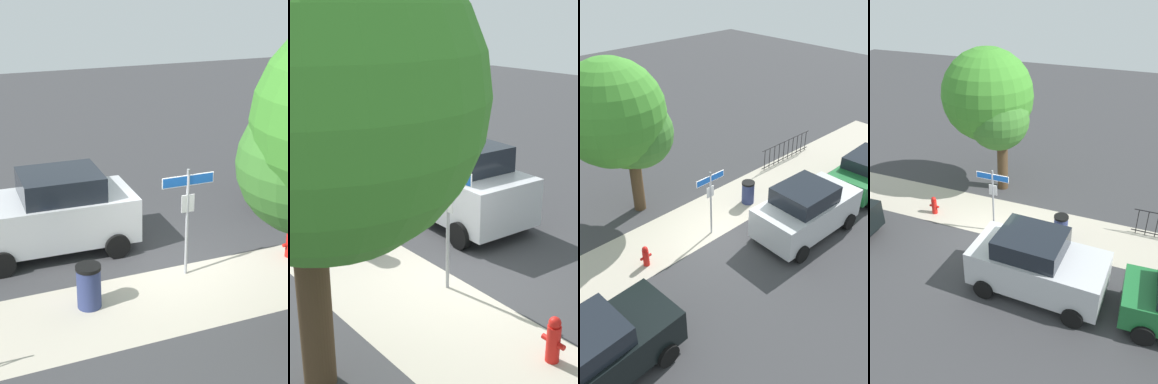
# 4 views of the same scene
# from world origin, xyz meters

# --- Properties ---
(ground_plane) EXTENTS (60.00, 60.00, 0.00)m
(ground_plane) POSITION_xyz_m (0.00, 0.00, 0.00)
(ground_plane) COLOR #38383A
(sidewalk_strip) EXTENTS (24.00, 2.60, 0.00)m
(sidewalk_strip) POSITION_xyz_m (2.00, 1.30, 0.00)
(sidewalk_strip) COLOR #B4AB99
(sidewalk_strip) RESTS_ON ground_plane
(street_sign) EXTENTS (1.27, 0.07, 2.63)m
(street_sign) POSITION_xyz_m (-0.07, 0.40, 1.84)
(street_sign) COLOR #9EA0A5
(street_sign) RESTS_ON ground_plane
(shade_tree) EXTENTS (3.93, 3.89, 6.24)m
(shade_tree) POSITION_xyz_m (-1.48, 3.68, 3.96)
(shade_tree) COLOR #493622
(shade_tree) RESTS_ON ground_plane
(car_silver) EXTENTS (4.22, 2.27, 2.08)m
(car_silver) POSITION_xyz_m (2.49, -2.00, 1.03)
(car_silver) COLOR silver
(car_silver) RESTS_ON ground_plane
(car_green) EXTENTS (4.48, 2.18, 1.67)m
(car_green) POSITION_xyz_m (7.26, -1.92, 0.86)
(car_green) COLOR #1D6730
(car_green) RESTS_ON ground_plane
(fire_hydrant) EXTENTS (0.42, 0.22, 0.78)m
(fire_hydrant) POSITION_xyz_m (-2.88, 0.60, 0.38)
(fire_hydrant) COLOR red
(fire_hydrant) RESTS_ON ground_plane
(trash_bin) EXTENTS (0.55, 0.55, 0.98)m
(trash_bin) POSITION_xyz_m (2.46, 0.90, 0.49)
(trash_bin) COLOR navy
(trash_bin) RESTS_ON ground_plane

